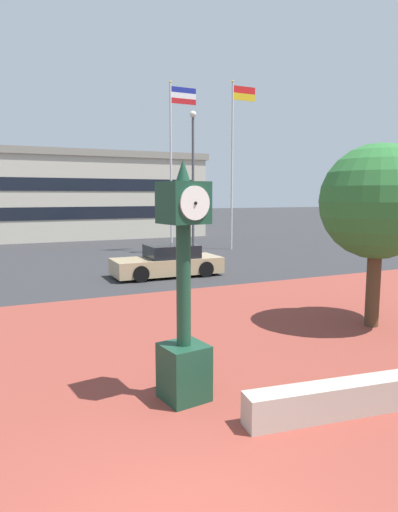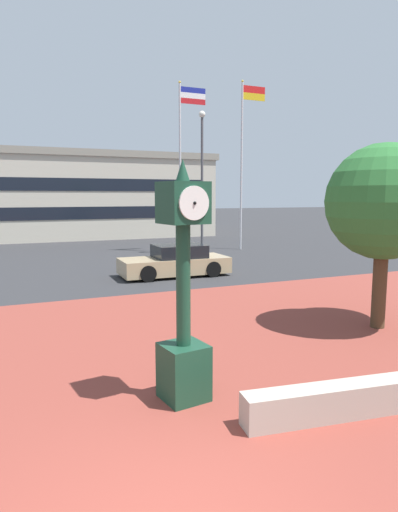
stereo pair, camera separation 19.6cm
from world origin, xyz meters
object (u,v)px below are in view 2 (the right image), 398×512
civic_building (53,195)px  street_lamp_post (202,170)px  car_street_mid (175,262)px  flagpole_secondary (244,154)px  plaza_tree (386,205)px  street_clock (183,301)px  flagpole_primary (183,155)px

civic_building → street_lamp_post: 18.15m
street_lamp_post → car_street_mid: bearing=-122.7°
car_street_mid → civic_building: bearing=7.2°
flagpole_secondary → plaza_tree: bearing=-106.3°
flagpole_secondary → street_lamp_post: flagpole_secondary is taller
street_clock → flagpole_secondary: (10.62, 17.56, 4.10)m
car_street_mid → flagpole_primary: 9.13m
flagpole_secondary → flagpole_primary: bearing=180.0°
flagpole_secondary → car_street_mid: bearing=-134.6°
flagpole_primary → civic_building: bearing=110.3°
plaza_tree → flagpole_primary: bearing=87.5°
street_clock → car_street_mid: size_ratio=0.87×
car_street_mid → street_lamp_post: bearing=-32.5°
car_street_mid → civic_building: civic_building is taller
civic_building → street_clock: bearing=-91.7°
plaza_tree → flagpole_secondary: 16.56m
flagpole_primary → flagpole_secondary: bearing=-0.0°
car_street_mid → civic_building: (-2.74, 22.58, 2.73)m
flagpole_primary → street_clock: bearing=-110.9°
plaza_tree → street_lamp_post: (1.28, 14.31, 1.61)m
plaza_tree → car_street_mid: (-2.35, 8.66, -2.48)m
street_clock → plaza_tree: size_ratio=0.84×
street_clock → street_lamp_post: bearing=57.1°
flagpole_secondary → street_lamp_post: (-3.30, -1.37, -1.07)m
flagpole_secondary → street_lamp_post: bearing=-157.4°
street_clock → flagpole_primary: 19.21m
street_clock → street_lamp_post: size_ratio=0.49×
plaza_tree → flagpole_primary: size_ratio=0.48×
plaza_tree → flagpole_primary: 15.90m
flagpole_primary → street_lamp_post: (0.61, -1.37, -0.91)m
flagpole_secondary → street_lamp_post: 3.73m
street_clock → flagpole_primary: flagpole_primary is taller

